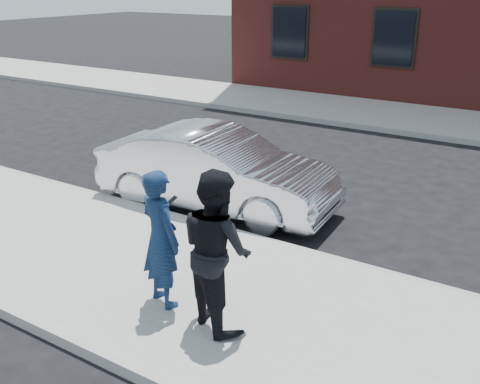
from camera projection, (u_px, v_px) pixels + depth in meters
The scene contains 6 objects.
ground at pixel (333, 331), 6.83m from camera, with size 100.00×100.00×0.00m, color black.
near_sidewalk at pixel (325, 337), 6.60m from camera, with size 50.00×3.50×0.15m, color gray.
near_curb at pixel (377, 273), 8.02m from camera, with size 50.00×0.10×0.15m, color #999691.
silver_sedan at pixel (216, 170), 10.26m from camera, with size 1.56×4.47×1.47m, color silver.
man_hoodie at pixel (161, 239), 6.87m from camera, with size 0.75×0.61×1.78m.
man_peacoat at pixel (217, 249), 6.43m from camera, with size 1.16×1.06×1.93m.
Camera 1 is at (2.14, -5.48, 4.03)m, focal length 42.00 mm.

